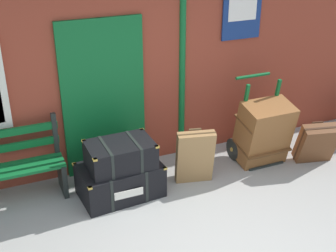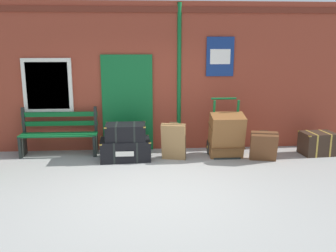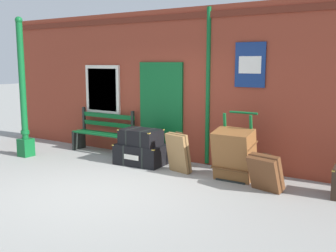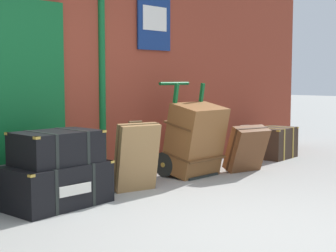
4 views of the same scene
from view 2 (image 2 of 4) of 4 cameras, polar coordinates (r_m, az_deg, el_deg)
name	(u,v)px [view 2 (image 2 of 4)]	position (r m, az deg, el deg)	size (l,w,h in m)	color
ground_plane	(152,191)	(6.01, -2.57, -10.10)	(60.00, 60.00, 0.00)	gray
brick_facade	(147,77)	(8.17, -3.29, 7.55)	(10.40, 0.35, 3.20)	brown
platform_bench	(59,134)	(8.13, -16.53, -1.24)	(1.60, 0.43, 1.01)	#0F5B28
steamer_trunk_base	(125,149)	(7.59, -6.65, -3.60)	(1.05, 0.72, 0.43)	black
steamer_trunk_middle	(126,132)	(7.48, -6.61, -0.91)	(0.82, 0.56, 0.33)	black
porters_trolley	(224,142)	(7.90, 8.74, -2.53)	(0.71, 0.56, 1.21)	black
large_brown_trunk	(226,135)	(7.69, 9.06, -1.42)	(0.70, 0.60, 0.95)	brown
suitcase_olive	(174,142)	(7.44, 0.87, -2.45)	(0.53, 0.38, 0.79)	olive
suitcase_beige	(264,146)	(7.63, 14.62, -3.03)	(0.60, 0.50, 0.63)	brown
corner_trunk	(318,143)	(8.48, 22.20, -2.52)	(0.73, 0.55, 0.49)	#332319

